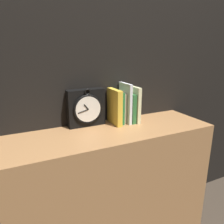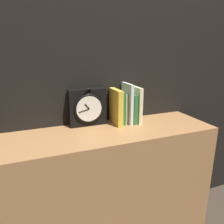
{
  "view_description": "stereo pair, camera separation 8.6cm",
  "coord_description": "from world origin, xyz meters",
  "px_view_note": "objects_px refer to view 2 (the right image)",
  "views": [
    {
      "loc": [
        -0.51,
        -1.07,
        1.26
      ],
      "look_at": [
        0.0,
        0.0,
        0.91
      ],
      "focal_mm": 35.0,
      "sensor_mm": 36.0,
      "label": 1
    },
    {
      "loc": [
        -0.43,
        -1.1,
        1.26
      ],
      "look_at": [
        0.0,
        0.0,
        0.91
      ],
      "focal_mm": 35.0,
      "sensor_mm": 36.0,
      "label": 2
    }
  ],
  "objects_px": {
    "clock": "(88,107)",
    "book_slot0_yellow": "(116,107)",
    "book_slot3_white": "(127,103)",
    "book_slot2_cream": "(123,107)",
    "book_slot5_cream": "(136,104)",
    "book_slot4_green": "(131,108)",
    "book_slot1_green": "(120,107)"
  },
  "relations": [
    {
      "from": "book_slot4_green",
      "to": "book_slot5_cream",
      "type": "xyz_separation_m",
      "value": [
        0.03,
        -0.0,
        0.02
      ]
    },
    {
      "from": "book_slot0_yellow",
      "to": "book_slot5_cream",
      "type": "distance_m",
      "value": 0.14
    },
    {
      "from": "book_slot2_cream",
      "to": "book_slot5_cream",
      "type": "relative_size",
      "value": 0.84
    },
    {
      "from": "book_slot0_yellow",
      "to": "book_slot2_cream",
      "type": "height_order",
      "value": "book_slot0_yellow"
    },
    {
      "from": "clock",
      "to": "book_slot5_cream",
      "type": "bearing_deg",
      "value": -7.58
    },
    {
      "from": "book_slot3_white",
      "to": "book_slot4_green",
      "type": "height_order",
      "value": "book_slot3_white"
    },
    {
      "from": "clock",
      "to": "book_slot0_yellow",
      "type": "xyz_separation_m",
      "value": [
        0.17,
        -0.04,
        -0.0
      ]
    },
    {
      "from": "book_slot1_green",
      "to": "book_slot0_yellow",
      "type": "bearing_deg",
      "value": -156.77
    },
    {
      "from": "book_slot3_white",
      "to": "book_slot5_cream",
      "type": "height_order",
      "value": "book_slot3_white"
    },
    {
      "from": "book_slot3_white",
      "to": "book_slot0_yellow",
      "type": "bearing_deg",
      "value": -176.8
    },
    {
      "from": "book_slot1_green",
      "to": "book_slot4_green",
      "type": "xyz_separation_m",
      "value": [
        0.08,
        -0.01,
        -0.01
      ]
    },
    {
      "from": "book_slot4_green",
      "to": "book_slot2_cream",
      "type": "bearing_deg",
      "value": 163.98
    },
    {
      "from": "book_slot4_green",
      "to": "book_slot0_yellow",
      "type": "bearing_deg",
      "value": -177.59
    },
    {
      "from": "clock",
      "to": "book_slot2_cream",
      "type": "xyz_separation_m",
      "value": [
        0.23,
        -0.02,
        -0.02
      ]
    },
    {
      "from": "book_slot3_white",
      "to": "book_slot4_green",
      "type": "relative_size",
      "value": 1.35
    },
    {
      "from": "book_slot3_white",
      "to": "book_slot5_cream",
      "type": "distance_m",
      "value": 0.06
    },
    {
      "from": "book_slot0_yellow",
      "to": "book_slot5_cream",
      "type": "relative_size",
      "value": 0.96
    },
    {
      "from": "book_slot0_yellow",
      "to": "book_slot2_cream",
      "type": "relative_size",
      "value": 1.14
    },
    {
      "from": "book_slot2_cream",
      "to": "book_slot4_green",
      "type": "relative_size",
      "value": 1.03
    },
    {
      "from": "book_slot0_yellow",
      "to": "book_slot1_green",
      "type": "height_order",
      "value": "book_slot0_yellow"
    },
    {
      "from": "clock",
      "to": "book_slot3_white",
      "type": "xyz_separation_m",
      "value": [
        0.25,
        -0.04,
        0.01
      ]
    },
    {
      "from": "book_slot2_cream",
      "to": "book_slot4_green",
      "type": "bearing_deg",
      "value": -16.02
    },
    {
      "from": "clock",
      "to": "book_slot5_cream",
      "type": "relative_size",
      "value": 1.04
    },
    {
      "from": "book_slot1_green",
      "to": "book_slot5_cream",
      "type": "xyz_separation_m",
      "value": [
        0.1,
        -0.01,
        0.01
      ]
    },
    {
      "from": "clock",
      "to": "book_slot3_white",
      "type": "relative_size",
      "value": 0.94
    },
    {
      "from": "book_slot5_cream",
      "to": "clock",
      "type": "bearing_deg",
      "value": 172.42
    },
    {
      "from": "book_slot4_green",
      "to": "book_slot5_cream",
      "type": "distance_m",
      "value": 0.04
    },
    {
      "from": "clock",
      "to": "book_slot2_cream",
      "type": "height_order",
      "value": "clock"
    },
    {
      "from": "book_slot1_green",
      "to": "book_slot5_cream",
      "type": "height_order",
      "value": "book_slot5_cream"
    },
    {
      "from": "book_slot1_green",
      "to": "book_slot2_cream",
      "type": "distance_m",
      "value": 0.03
    },
    {
      "from": "book_slot2_cream",
      "to": "book_slot3_white",
      "type": "relative_size",
      "value": 0.77
    },
    {
      "from": "book_slot2_cream",
      "to": "book_slot1_green",
      "type": "bearing_deg",
      "value": -168.91
    }
  ]
}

